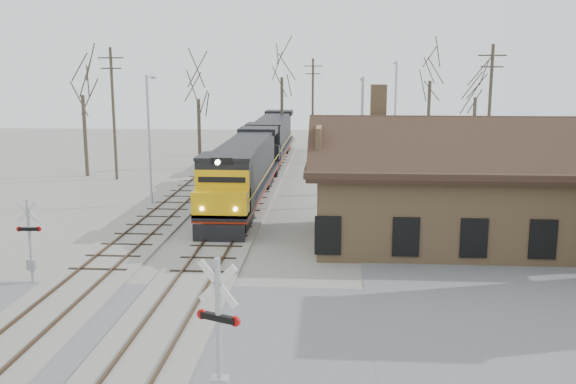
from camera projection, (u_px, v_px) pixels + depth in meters
name	position (u px, v px, depth m)	size (l,w,h in m)	color
ground	(163.00, 330.00, 21.78)	(140.00, 140.00, 0.00)	gray
road	(163.00, 330.00, 21.78)	(60.00, 9.00, 0.03)	#5A5A5F
track_main	(232.00, 223.00, 36.45)	(3.40, 90.00, 0.24)	gray
track_siding	(154.00, 222.00, 36.76)	(3.40, 90.00, 0.24)	gray
depot	(458.00, 196.00, 32.25)	(15.20, 9.31, 7.90)	#9E7951
locomotive_lead	(243.00, 172.00, 40.70)	(2.85, 19.08, 4.23)	black
locomotive_trailing	(272.00, 138.00, 59.64)	(2.85, 19.08, 4.01)	black
crossbuck_near	(219.00, 348.00, 15.73)	(1.16, 0.57, 4.32)	#A5A8AD
crossbuck_far	(30.00, 243.00, 26.19)	(1.01, 0.27, 3.55)	#A5A8AD
streetlight_a	(150.00, 133.00, 40.71)	(0.25, 2.04, 8.27)	#A5A8AD
streetlight_b	(362.00, 134.00, 40.41)	(0.25, 2.04, 8.17)	#A5A8AD
streetlight_c	(395.00, 111.00, 53.14)	(0.25, 2.04, 9.24)	#A5A8AD
utility_pole_a	(113.00, 111.00, 49.91)	(2.00, 0.24, 10.26)	#382D23
utility_pole_b	(313.00, 103.00, 67.53)	(2.00, 0.24, 9.65)	#382D23
utility_pole_c	(489.00, 114.00, 46.27)	(2.00, 0.24, 10.38)	#382D23
tree_a	(82.00, 81.00, 51.07)	(4.37, 4.37, 10.72)	#382D23
tree_b	(198.00, 88.00, 55.18)	(4.03, 4.03, 9.86)	#382D23
tree_c	(282.00, 65.00, 64.67)	(5.15, 5.15, 12.62)	#382D23
tree_d	(431.00, 68.00, 60.64)	(4.98, 4.98, 12.20)	#382D23
tree_e	(476.00, 86.00, 57.72)	(4.05, 4.05, 9.93)	#382D23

